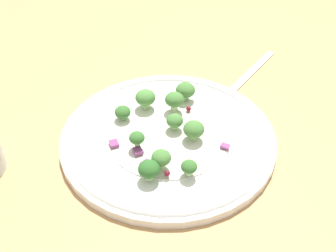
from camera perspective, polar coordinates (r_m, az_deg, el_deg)
ground_plane at (r=58.43cm, az=2.67°, el=-1.75°), size 180.00×180.00×2.00cm
plate at (r=55.93cm, az=-0.00°, el=-1.44°), size 28.95×28.95×1.70cm
dressing_pool at (r=55.64cm, az=-0.00°, el=-1.10°), size 16.79×16.79×0.20cm
broccoli_floret_0 at (r=58.91cm, az=-3.13°, el=3.89°), size 2.88×2.88×2.92cm
broccoli_floret_1 at (r=49.63cm, az=-0.94°, el=-4.45°), size 2.42×2.42×2.45cm
broccoli_floret_2 at (r=55.26cm, az=0.93°, el=0.71°), size 2.29×2.29×2.32cm
broccoli_floret_3 at (r=58.04cm, az=0.90°, el=3.63°), size 2.67×2.67×2.71cm
broccoli_floret_4 at (r=53.72cm, az=3.57°, el=-0.50°), size 2.77×2.77×2.81cm
broccoli_floret_5 at (r=57.47cm, az=-6.27°, el=1.88°), size 2.24×2.24×2.27cm
broccoli_floret_6 at (r=52.32cm, az=-4.32°, el=-1.68°), size 2.01×2.01×2.04cm
broccoli_floret_7 at (r=49.10cm, az=2.93°, el=-5.66°), size 1.98×1.98×2.00cm
broccoli_floret_8 at (r=60.61cm, az=2.42°, el=4.91°), size 2.85×2.85×2.89cm
broccoli_floret_9 at (r=48.62cm, az=-2.26°, el=-6.16°), size 2.61×2.61×2.64cm
cranberry_0 at (r=59.01cm, az=2.86°, el=2.39°), size 0.72×0.72×0.72cm
cranberry_1 at (r=49.40cm, az=-0.13°, el=-6.55°), size 0.71×0.71×0.71cm
cranberry_2 at (r=49.94cm, az=2.79°, el=-5.85°), size 0.89×0.89×0.89cm
onion_bit_0 at (r=53.72cm, az=7.89°, el=-2.77°), size 1.15×0.86×0.33cm
onion_bit_1 at (r=52.60cm, az=-4.18°, el=-3.46°), size 1.63×1.61×0.55cm
onion_bit_2 at (r=54.01cm, az=-7.47°, el=-2.40°), size 1.71×1.70×0.39cm
onion_bit_3 at (r=51.27cm, az=-3.08°, el=-5.25°), size 1.35×1.53×0.59cm
fork at (r=69.30cm, az=10.44°, el=6.47°), size 4.48×18.66×0.50cm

